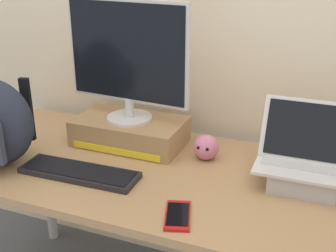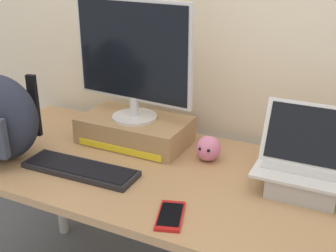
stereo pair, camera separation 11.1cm
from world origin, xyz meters
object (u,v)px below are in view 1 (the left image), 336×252
desktop_monitor (127,59)px  external_keyboard (79,172)px  open_laptop (305,169)px  plush_toy (206,147)px  toner_box_yellow (130,131)px  cell_phone (178,215)px

desktop_monitor → external_keyboard: 0.47m
desktop_monitor → open_laptop: size_ratio=1.57×
desktop_monitor → plush_toy: (0.34, -0.02, -0.31)m
toner_box_yellow → external_keyboard: (-0.05, -0.32, -0.04)m
cell_phone → plush_toy: plush_toy is taller
desktop_monitor → open_laptop: 0.77m
open_laptop → cell_phone: bearing=-134.7°
cell_phone → plush_toy: bearing=77.8°
external_keyboard → open_laptop: bearing=15.3°
desktop_monitor → toner_box_yellow: bearing=88.7°
open_laptop → cell_phone: open_laptop is taller
desktop_monitor → plush_toy: size_ratio=5.35×
cell_phone → plush_toy: (-0.04, 0.41, 0.04)m
toner_box_yellow → desktop_monitor: bearing=-95.1°
desktop_monitor → cell_phone: desktop_monitor is taller
plush_toy → external_keyboard: bearing=-142.1°
external_keyboard → plush_toy: bearing=36.0°
toner_box_yellow → cell_phone: 0.57m
toner_box_yellow → open_laptop: 0.71m
toner_box_yellow → open_laptop: open_laptop is taller
toner_box_yellow → open_laptop: (0.71, -0.08, 0.01)m
desktop_monitor → cell_phone: 0.67m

